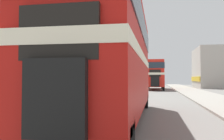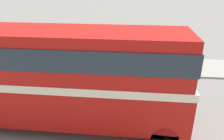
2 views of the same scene
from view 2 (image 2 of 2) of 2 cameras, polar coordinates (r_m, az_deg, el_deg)
The scene contains 4 objects.
ground_plane at distance 11.15m, azimuth -8.78°, elevation -11.51°, with size 120.00×120.00×0.00m, color slate.
sidewalk_left at distance 16.97m, azimuth -3.22°, elevation 1.64°, with size 3.50×120.00×0.12m.
double_decker_bus at distance 9.41m, azimuth -14.17°, elevation -0.51°, with size 2.49×11.10×4.43m.
car_parked_near at distance 14.41m, azimuth -9.38°, elevation 0.24°, with size 1.72×3.98×1.43m.
Camera 2 is at (8.81, 2.61, 6.32)m, focal length 35.00 mm.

